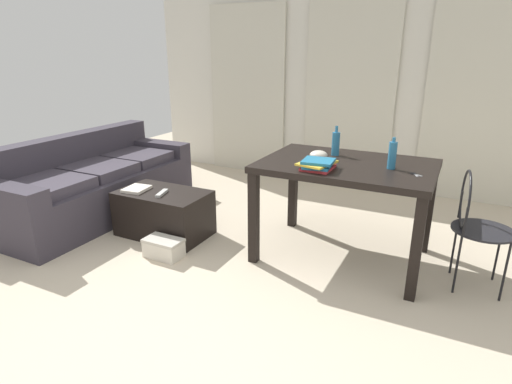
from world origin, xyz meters
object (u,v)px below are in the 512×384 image
craft_table (346,176)px  shoebox (164,248)px  bowl (319,155)px  tv_remote_primary (162,193)px  couch (94,184)px  coffee_table (164,213)px  wire_chair (474,218)px  bottle_near (392,155)px  magazine (137,189)px  book_stack (318,164)px  scissors (415,174)px  bottle_far (336,143)px

craft_table → shoebox: 1.58m
shoebox → bowl: bearing=32.6°
shoebox → tv_remote_primary: bearing=127.5°
couch → coffee_table: couch is taller
wire_chair → bottle_near: size_ratio=3.69×
craft_table → magazine: craft_table is taller
wire_chair → book_stack: 1.13m
scissors → bottle_near: bearing=155.9°
coffee_table → tv_remote_primary: bearing=-53.9°
bottle_far → shoebox: size_ratio=0.76×
wire_chair → magazine: 2.74m
couch → tv_remote_primary: (1.02, -0.16, 0.11)m
wire_chair → shoebox: 2.34m
couch → bottle_far: 2.49m
bowl → tv_remote_primary: size_ratio=0.74×
book_stack → shoebox: size_ratio=0.99×
couch → craft_table: 2.58m
magazine → shoebox: (0.51, -0.29, -0.35)m
coffee_table → bowl: (1.33, 0.32, 0.62)m
coffee_table → magazine: magazine is taller
bowl → tv_remote_primary: (-1.29, -0.37, -0.40)m
bottle_far → bowl: (-0.08, -0.19, -0.06)m
coffee_table → magazine: (-0.23, -0.07, 0.22)m
tv_remote_primary → coffee_table: bearing=110.5°
craft_table → wire_chair: size_ratio=1.52×
coffee_table → bottle_near: 2.04m
magazine → book_stack: bearing=-2.9°
scissors → magazine: size_ratio=0.41×
craft_table → couch: bearing=-175.3°
bowl → shoebox: bearing=-147.4°
wire_chair → bottle_far: bearing=167.5°
coffee_table → book_stack: size_ratio=2.60×
scissors → shoebox: scissors is taller
coffee_table → bottle_near: bearing=8.7°
craft_table → book_stack: 0.34m
bottle_near → bottle_far: bottle_far is taller
craft_table → wire_chair: wire_chair is taller
bottle_near → book_stack: size_ratio=0.74×
craft_table → scissors: (0.50, -0.10, 0.11)m
craft_table → shoebox: craft_table is taller
wire_chair → magazine: (-2.71, -0.35, -0.10)m
bottle_near → tv_remote_primary: 1.94m
bottle_near → tv_remote_primary: bearing=-169.4°
bottle_near → book_stack: bearing=-151.9°
bottle_far → magazine: size_ratio=1.08×
bottle_near → magazine: bearing=-170.4°
wire_chair → magazine: bearing=-172.7°
coffee_table → book_stack: bearing=1.5°
bowl → scissors: (0.74, -0.11, -0.03)m
bottle_far → magazine: (-1.64, -0.58, -0.47)m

